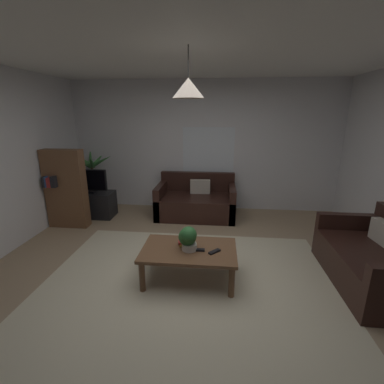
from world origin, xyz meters
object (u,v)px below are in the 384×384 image
couch_under_window (196,203)px  couch_right_side (376,264)px  coffee_table (189,253)px  potted_palm_corner (93,182)px  bookshelf_corner (66,189)px  book_on_table_0 (184,244)px  potted_plant_on_table (188,237)px  tv (88,181)px  remote_on_table_0 (214,252)px  book_on_table_1 (183,242)px  tv_stand (91,204)px  pendant_lamp (188,88)px  remote_on_table_1 (198,250)px

couch_under_window → couch_right_side: 3.10m
coffee_table → potted_palm_corner: 3.35m
coffee_table → bookshelf_corner: size_ratio=0.81×
book_on_table_0 → potted_plant_on_table: 0.20m
tv → couch_right_side: bearing=-22.0°
couch_right_side → bookshelf_corner: bearing=-105.7°
remote_on_table_0 → bookshelf_corner: bearing=-164.2°
book_on_table_0 → remote_on_table_0: same height
couch_right_side → book_on_table_1: bearing=-89.3°
coffee_table → tv_stand: (-2.18, 1.93, -0.11)m
coffee_table → potted_palm_corner: potted_palm_corner is taller
potted_plant_on_table → coffee_table: bearing=68.0°
book_on_table_0 → tv: tv is taller
book_on_table_0 → tv_stand: size_ratio=0.13×
tv_stand → remote_on_table_0: bearing=-38.7°
bookshelf_corner → pendant_lamp: 3.15m
book_on_table_1 → remote_on_table_1: (0.19, -0.14, -0.02)m
couch_under_window → remote_on_table_1: size_ratio=9.53×
remote_on_table_1 → tv_stand: size_ratio=0.18×
book_on_table_1 → pendant_lamp: 1.79m
coffee_table → remote_on_table_1: bearing=-17.7°
tv_stand → potted_palm_corner: potted_palm_corner is taller
book_on_table_1 → tv: 2.78m
couch_under_window → potted_plant_on_table: (0.09, -2.19, 0.30)m
potted_plant_on_table → tv_stand: 2.93m
couch_right_side → book_on_table_1: 2.32m
couch_under_window → pendant_lamp: bearing=-87.4°
book_on_table_0 → pendant_lamp: (0.07, -0.10, 1.81)m
coffee_table → remote_on_table_0: remote_on_table_0 is taller
coffee_table → book_on_table_1: (-0.08, 0.10, 0.09)m
couch_under_window → couch_right_side: size_ratio=1.03×
tv → bookshelf_corner: bearing=-110.8°
coffee_table → potted_plant_on_table: (-0.01, -0.02, 0.22)m
book_on_table_1 → potted_palm_corner: bearing=134.3°
coffee_table → book_on_table_0: 0.14m
couch_under_window → remote_on_table_0: couch_under_window is taller
couch_under_window → remote_on_table_0: 2.27m
coffee_table → potted_plant_on_table: 0.22m
couch_right_side → tv: (-4.41, 1.78, 0.46)m
remote_on_table_1 → potted_palm_corner: (-2.44, 2.44, 0.16)m
potted_palm_corner → bookshelf_corner: bearing=-91.8°
tv_stand → potted_palm_corner: (-0.15, 0.47, 0.34)m
book_on_table_0 → tv: bearing=139.3°
remote_on_table_0 → tv_stand: tv_stand is taller
book_on_table_0 → couch_under_window: bearing=90.7°
couch_right_side → tv: bearing=-112.0°
couch_right_side → remote_on_table_0: (-1.92, -0.19, 0.16)m
potted_palm_corner → pendant_lamp: bearing=-45.9°
couch_right_side → potted_palm_corner: (-4.56, 2.27, 0.32)m
potted_palm_corner → couch_under_window: bearing=-6.0°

